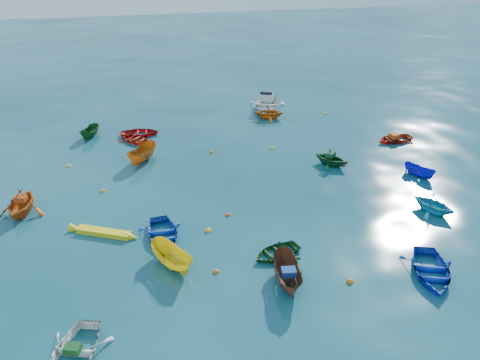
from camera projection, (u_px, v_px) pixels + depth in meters
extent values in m
plane|color=#093845|center=(259.00, 225.00, 27.23)|extent=(160.00, 160.00, 0.00)
imported|color=#0D38A7|center=(163.00, 238.00, 26.15)|extent=(2.73, 3.63, 0.71)
imported|color=white|center=(74.00, 360.00, 18.70)|extent=(3.55, 4.21, 0.74)
imported|color=brown|center=(287.00, 283.00, 22.77)|extent=(1.70, 3.44, 1.28)
imported|color=#0D2DAE|center=(430.00, 275.00, 23.32)|extent=(3.79, 4.40, 0.77)
imported|color=#C85412|center=(23.00, 213.00, 28.42)|extent=(3.26, 3.61, 1.66)
imported|color=yellow|center=(173.00, 266.00, 23.94)|extent=(2.57, 3.38, 1.24)
imported|color=#104515|center=(276.00, 255.00, 24.73)|extent=(3.16, 2.67, 0.56)
imported|color=teal|center=(432.00, 212.00, 28.53)|extent=(3.19, 3.33, 1.35)
imported|color=#B70F11|center=(140.00, 135.00, 39.21)|extent=(3.33, 2.50, 0.66)
imported|color=#B95E11|center=(143.00, 161.00, 34.84)|extent=(2.89, 3.43, 1.28)
imported|color=#10471F|center=(331.00, 165.00, 34.23)|extent=(3.32, 3.35, 1.34)
imported|color=#AB230E|center=(394.00, 141.00, 38.11)|extent=(3.32, 2.56, 0.64)
imported|color=#0E10B5|center=(418.00, 176.00, 32.73)|extent=(1.87, 2.47, 0.90)
imported|color=red|center=(136.00, 142.00, 38.05)|extent=(3.45, 3.59, 0.61)
imported|color=#BE6011|center=(269.00, 118.00, 42.74)|extent=(3.11, 2.83, 1.41)
imported|color=#104814|center=(91.00, 137.00, 38.89)|extent=(1.96, 2.72, 0.99)
imported|color=silver|center=(266.00, 109.00, 44.89)|extent=(5.05, 5.87, 1.62)
cube|color=#134E1B|center=(73.00, 349.00, 18.54)|extent=(0.75, 0.65, 0.31)
cube|color=#194390|center=(289.00, 272.00, 22.26)|extent=(0.76, 0.61, 0.33)
cube|color=#C84314|center=(20.00, 199.00, 28.00)|extent=(0.76, 0.63, 0.33)
cube|color=#124B21|center=(330.00, 154.00, 33.88)|extent=(0.89, 0.88, 0.35)
cube|color=#D95416|center=(394.00, 136.00, 37.85)|extent=(0.65, 0.81, 0.36)
sphere|color=orange|center=(216.00, 272.00, 23.50)|extent=(0.31, 0.31, 0.31)
sphere|color=yellow|center=(208.00, 231.00, 26.73)|extent=(0.38, 0.38, 0.38)
sphere|color=orange|center=(350.00, 282.00, 22.83)|extent=(0.35, 0.35, 0.35)
sphere|color=gold|center=(103.00, 191.00, 30.78)|extent=(0.36, 0.36, 0.36)
sphere|color=#F4570D|center=(228.00, 215.00, 28.21)|extent=(0.30, 0.30, 0.30)
sphere|color=yellow|center=(272.00, 149.00, 36.76)|extent=(0.32, 0.32, 0.32)
sphere|color=#FE5C0D|center=(344.00, 165.00, 34.25)|extent=(0.38, 0.38, 0.38)
sphere|color=yellow|center=(69.00, 166.00, 34.06)|extent=(0.32, 0.32, 0.32)
sphere|color=orange|center=(212.00, 153.00, 36.18)|extent=(0.31, 0.31, 0.31)
sphere|color=yellow|center=(325.00, 114.00, 43.78)|extent=(0.36, 0.36, 0.36)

